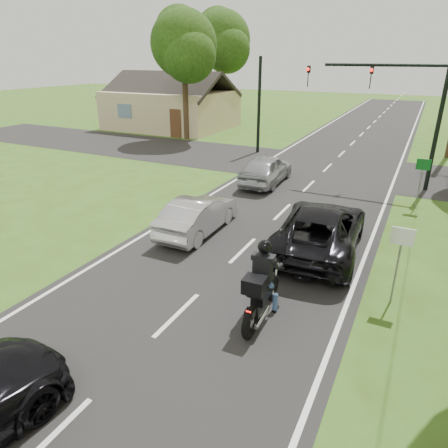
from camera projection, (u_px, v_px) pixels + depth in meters
The scene contains 14 objects.
ground at pixel (177, 315), 9.96m from camera, with size 140.00×140.00×0.00m, color #375116.
road at pixel (297, 198), 18.19m from camera, with size 8.00×100.00×0.01m, color black.
cross_road at pixel (327, 168), 23.14m from camera, with size 60.00×7.00×0.01m, color black.
motorcycle_rider at pixel (262, 289), 9.53m from camera, with size 0.69×2.44×2.10m.
dark_suv at pixel (320, 229), 13.01m from camera, with size 2.52×5.45×1.52m, color black.
silver_sedan at pixel (198, 215), 14.40m from camera, with size 1.41×4.03×1.33m, color silver.
silver_suv at pixel (266, 169), 20.02m from camera, with size 1.73×4.31×1.47m, color #ABAEB3.
traffic_signal at pixel (398, 99), 18.51m from camera, with size 6.38×0.44×6.00m.
signal_pole_far at pixel (259, 106), 25.78m from camera, with size 0.20×0.20×6.00m, color black.
sign_white at pixel (401, 248), 9.85m from camera, with size 0.55×0.07×2.12m.
sign_green at pixel (422, 172), 16.36m from camera, with size 0.55×0.07×2.12m.
tree_left_near at pixel (185, 48), 28.58m from camera, with size 5.12×4.96×9.22m.
tree_left_far at pixel (223, 43), 37.38m from camera, with size 5.76×5.58×10.14m.
house at pixel (172, 107), 35.67m from camera, with size 10.20×8.00×4.84m.
Camera 1 is at (4.77, -6.89, 5.95)m, focal length 32.00 mm.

